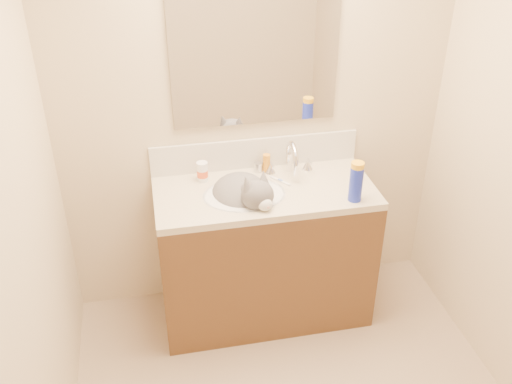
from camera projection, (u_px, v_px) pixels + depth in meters
name	position (u px, v px, depth m)	size (l,w,h in m)	color
room_shell	(327.00, 174.00, 1.95)	(2.24, 2.54, 2.52)	beige
vanity_cabinet	(264.00, 256.00, 3.32)	(1.20, 0.55, 0.82)	#53351C
counter_slab	(265.00, 193.00, 3.10)	(1.20, 0.55, 0.04)	beige
basin	(244.00, 206.00, 3.08)	(0.45, 0.36, 0.14)	white
faucet	(291.00, 161.00, 3.20)	(0.28, 0.20, 0.21)	silver
cat	(244.00, 197.00, 3.06)	(0.46, 0.49, 0.34)	#585658
backsplash	(255.00, 153.00, 3.27)	(1.20, 0.02, 0.18)	beige
mirror	(255.00, 52.00, 2.97)	(0.90, 0.02, 0.80)	white
pill_bottle	(202.00, 172.00, 3.15)	(0.06, 0.06, 0.11)	white
pill_label	(202.00, 173.00, 3.15)	(0.06, 0.06, 0.04)	#F65929
silver_jar	(258.00, 167.00, 3.25)	(0.05, 0.05, 0.06)	#B7B7BC
amber_bottle	(267.00, 163.00, 3.24)	(0.04, 0.04, 0.10)	orange
toothbrush	(280.00, 181.00, 3.16)	(0.01, 0.14, 0.01)	white
toothbrush_head	(280.00, 181.00, 3.16)	(0.01, 0.03, 0.01)	#617DCF
spray_can	(356.00, 184.00, 2.95)	(0.07, 0.07, 0.19)	#1B2BC1
spray_cap	(358.00, 166.00, 2.90)	(0.07, 0.07, 0.04)	yellow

